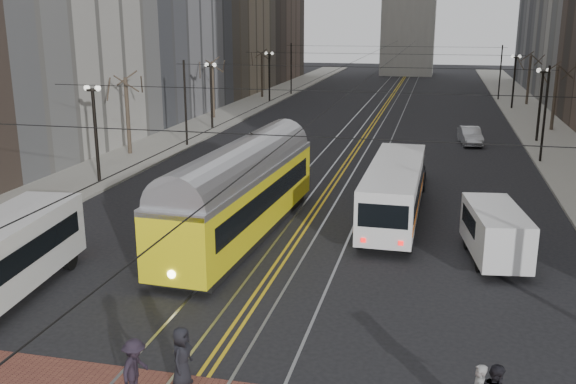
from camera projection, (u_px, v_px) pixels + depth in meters
The scene contains 15 objects.
ground at pixel (215, 359), 18.64m from camera, with size 260.00×260.00×0.00m, color black.
sidewalk_left at pixel (224, 117), 64.22m from camera, with size 5.00×140.00×0.15m, color gray.
sidewalk_right at pixel (541, 128), 57.60m from camera, with size 5.00×140.00×0.15m, color gray.
streetcar_rails at pixel (374, 123), 60.93m from camera, with size 4.80×130.00×0.02m, color gray.
centre_lines at pixel (374, 123), 60.93m from camera, with size 0.42×130.00×0.01m, color gold.
lamp_posts at pixel (351, 119), 44.93m from camera, with size 27.60×57.20×5.60m.
street_trees at pixel (362, 107), 51.04m from camera, with size 31.68×53.28×5.60m.
trolley_wires at pixel (362, 95), 50.39m from camera, with size 25.96×120.00×6.60m.
streetcar at pixel (242, 200), 28.90m from camera, with size 2.65×14.24×3.36m, color yellow.
rear_bus at pixel (394, 193), 30.98m from camera, with size 2.37×10.89×2.84m, color white.
cargo_van at pixel (495, 235), 25.94m from camera, with size 1.92×4.99×2.21m, color silver.
sedan_grey at pixel (412, 173), 38.12m from camera, with size 1.70×4.24×1.44m, color #46494F.
sedan_silver at pixel (470, 136), 50.42m from camera, with size 1.44×4.14×1.36m, color #AAACB2.
pedestrian_a at pixel (182, 357), 17.09m from camera, with size 0.82×0.53×1.68m, color black.
pedestrian_d at pixel (135, 369), 16.47m from camera, with size 1.09×0.63×1.68m, color black.
Camera 1 is at (5.89, -15.80, 9.56)m, focal length 40.00 mm.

